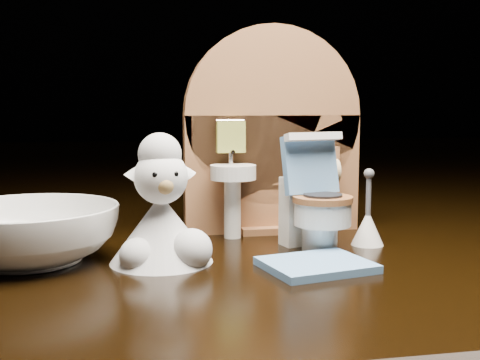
# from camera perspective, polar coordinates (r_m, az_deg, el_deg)

# --- Properties ---
(backdrop_panel) EXTENTS (0.13, 0.05, 0.15)m
(backdrop_panel) POSITION_cam_1_polar(r_m,az_deg,el_deg) (0.44, 2.99, 3.57)
(backdrop_panel) COLOR #945E38
(backdrop_panel) RESTS_ON ground
(toy_toilet) EXTENTS (0.04, 0.05, 0.08)m
(toy_toilet) POSITION_cam_1_polar(r_m,az_deg,el_deg) (0.39, 7.05, -2.49)
(toy_toilet) COLOR white
(toy_toilet) RESTS_ON ground
(bath_mat) EXTENTS (0.07, 0.06, 0.00)m
(bath_mat) POSITION_cam_1_polar(r_m,az_deg,el_deg) (0.35, 7.25, -8.00)
(bath_mat) COLOR #5E90C6
(bath_mat) RESTS_ON ground
(toilet_brush) EXTENTS (0.02, 0.02, 0.05)m
(toilet_brush) POSITION_cam_1_polar(r_m,az_deg,el_deg) (0.41, 12.02, -4.20)
(toilet_brush) COLOR white
(toilet_brush) RESTS_ON ground
(plush_lamb) EXTENTS (0.06, 0.06, 0.08)m
(plush_lamb) POSITION_cam_1_polar(r_m,az_deg,el_deg) (0.36, -7.40, -3.55)
(plush_lamb) COLOR silver
(plush_lamb) RESTS_ON ground
(ceramic_bowl) EXTENTS (0.11, 0.11, 0.03)m
(ceramic_bowl) POSITION_cam_1_polar(r_m,az_deg,el_deg) (0.38, -19.43, -4.85)
(ceramic_bowl) COLOR white
(ceramic_bowl) RESTS_ON ground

